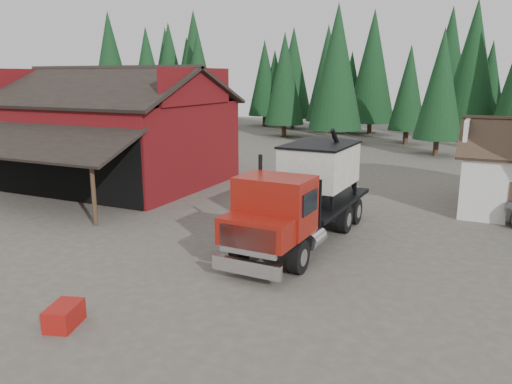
% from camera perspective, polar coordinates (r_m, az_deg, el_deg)
% --- Properties ---
extents(ground, '(120.00, 120.00, 0.00)m').
position_cam_1_polar(ground, '(18.63, -9.41, -7.66)').
color(ground, '#4D473D').
rests_on(ground, ground).
extents(red_barn, '(12.80, 13.63, 7.18)m').
position_cam_1_polar(red_barn, '(32.27, -15.84, 5.75)').
color(red_barn, maroon).
rests_on(red_barn, ground).
extents(conifer_backdrop, '(76.00, 16.00, 16.00)m').
position_cam_1_polar(conifer_backdrop, '(57.52, 15.05, 6.12)').
color(conifer_backdrop, black).
rests_on(conifer_backdrop, ground).
extents(near_pine_a, '(4.40, 4.40, 11.40)m').
position_cam_1_polar(near_pine_a, '(53.04, -12.29, 12.64)').
color(near_pine_a, '#382619').
rests_on(near_pine_a, ground).
extents(near_pine_b, '(3.96, 3.96, 10.40)m').
position_cam_1_polar(near_pine_b, '(44.45, 20.38, 11.46)').
color(near_pine_b, '#382619').
rests_on(near_pine_b, ground).
extents(near_pine_d, '(5.28, 5.28, 13.40)m').
position_cam_1_polar(near_pine_d, '(50.27, 9.23, 13.90)').
color(near_pine_d, '#382619').
rests_on(near_pine_d, ground).
extents(feed_truck, '(2.99, 9.83, 4.40)m').
position_cam_1_polar(feed_truck, '(19.91, 5.58, 0.00)').
color(feed_truck, black).
rests_on(feed_truck, ground).
extents(equip_box, '(1.00, 1.26, 0.60)m').
position_cam_1_polar(equip_box, '(14.67, -21.08, -13.05)').
color(equip_box, maroon).
rests_on(equip_box, ground).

